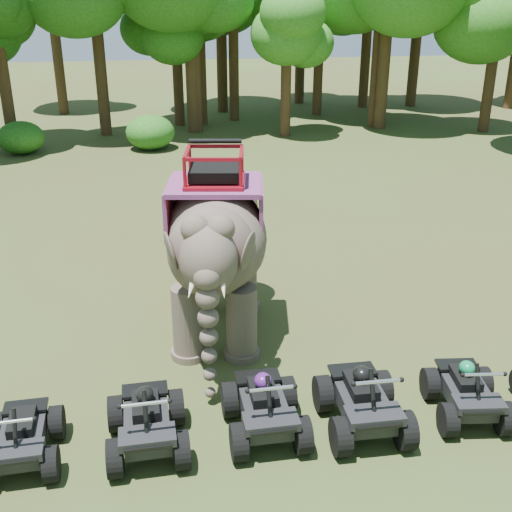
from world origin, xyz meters
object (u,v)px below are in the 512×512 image
at_px(atv_0, 21,430).
at_px(atv_4, 468,385).
at_px(atv_1, 146,414).
at_px(atv_2, 264,400).
at_px(atv_3, 364,394).
at_px(elephant, 216,245).

height_order(atv_0, atv_4, atv_4).
relative_size(atv_1, atv_2, 0.99).
height_order(atv_1, atv_3, atv_3).
height_order(atv_1, atv_4, atv_1).
bearing_deg(elephant, atv_0, -124.76).
bearing_deg(elephant, atv_4, -33.10).
height_order(atv_0, atv_1, atv_1).
distance_m(elephant, atv_2, 3.75).
height_order(atv_2, atv_3, atv_3).
relative_size(atv_0, atv_3, 0.87).
bearing_deg(atv_1, atv_3, -2.60).
bearing_deg(atv_2, atv_4, -1.95).
xyz_separation_m(elephant, atv_3, (2.10, -3.57, -1.35)).
relative_size(atv_2, atv_4, 1.07).
bearing_deg(atv_2, atv_3, -5.19).
xyz_separation_m(elephant, atv_4, (3.98, -3.48, -1.42)).
xyz_separation_m(atv_0, atv_3, (5.46, 0.05, 0.09)).
bearing_deg(atv_4, atv_3, -171.52).
relative_size(elephant, atv_1, 2.80).
height_order(atv_2, atv_4, atv_2).
distance_m(atv_1, atv_4, 5.42).
bearing_deg(atv_1, atv_4, -1.71).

